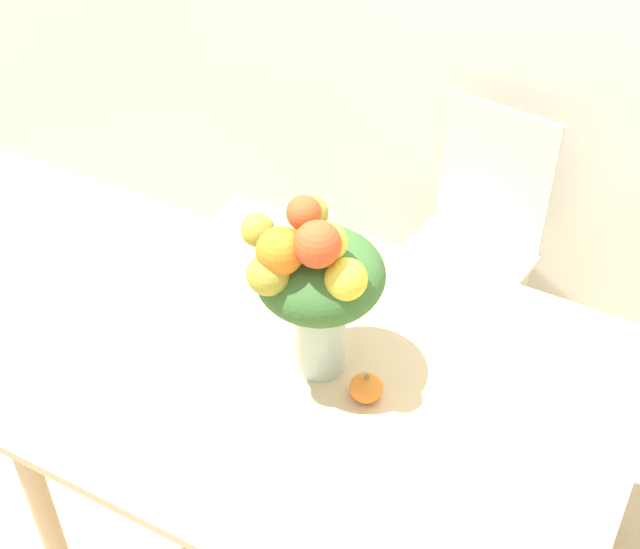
# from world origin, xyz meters

# --- Properties ---
(dining_table) EXTENTS (1.40, 1.14, 0.75)m
(dining_table) POSITION_xyz_m (0.00, 0.00, 0.67)
(dining_table) COLOR #D1B284
(dining_table) RESTS_ON ground_plane
(flower_vase) EXTENTS (0.35, 0.33, 0.53)m
(flower_vase) POSITION_xyz_m (-0.10, 0.01, 1.05)
(flower_vase) COLOR #B2CCBC
(flower_vase) RESTS_ON dining_table
(pumpkin) EXTENTS (0.08, 0.08, 0.08)m
(pumpkin) POSITION_xyz_m (0.06, -0.02, 0.78)
(pumpkin) COLOR orange
(pumpkin) RESTS_ON dining_table
(dining_chair_near_window) EXTENTS (0.46, 0.46, 0.98)m
(dining_chair_near_window) POSITION_xyz_m (-0.02, 0.97, 0.51)
(dining_chair_near_window) COLOR silver
(dining_chair_near_window) RESTS_ON ground_plane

